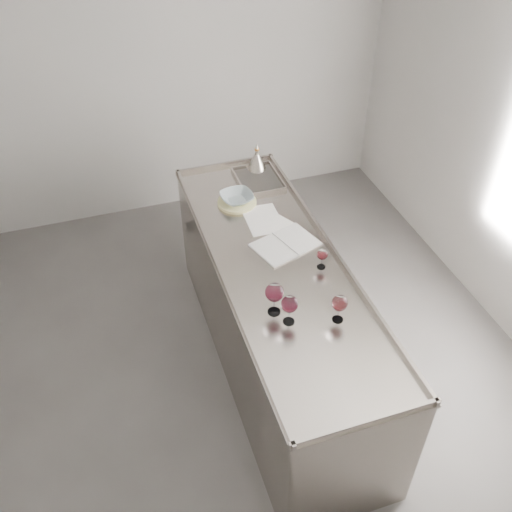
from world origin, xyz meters
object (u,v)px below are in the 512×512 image
object	(u,v)px
wine_glass_right	(340,304)
wine_funnel	(257,161)
wine_glass_middle	(290,305)
ceramic_bowl	(237,198)
notebook	(285,244)
wine_glass_left	(275,293)
wine_glass_small	(322,255)
counter	(277,316)

from	to	relation	value
wine_glass_right	wine_funnel	distance (m)	1.63
wine_glass_middle	ceramic_bowl	bearing A→B (deg)	87.26
notebook	ceramic_bowl	bearing A→B (deg)	88.78
wine_glass_right	wine_glass_left	bearing A→B (deg)	152.25
wine_glass_small	wine_funnel	bearing A→B (deg)	90.79
wine_glass_left	wine_glass_right	world-z (taller)	wine_glass_left
ceramic_bowl	wine_glass_middle	bearing A→B (deg)	-92.74
wine_glass_left	wine_glass_small	distance (m)	0.48
wine_glass_right	wine_glass_small	world-z (taller)	wine_glass_right
wine_glass_small	ceramic_bowl	xyz separation A→B (m)	(-0.29, 0.80, -0.05)
counter	wine_funnel	distance (m)	1.22
wine_glass_small	wine_glass_left	bearing A→B (deg)	-146.33
wine_glass_middle	ceramic_bowl	distance (m)	1.17
wine_glass_small	wine_funnel	size ratio (longest dim) A/B	0.62
wine_glass_left	wine_glass_right	size ratio (longest dim) A/B	1.19
wine_glass_small	wine_funnel	world-z (taller)	wine_funnel
wine_glass_left	wine_glass_middle	xyz separation A→B (m)	(0.05, -0.09, -0.01)
wine_glass_small	wine_funnel	xyz separation A→B (m)	(-0.02, 1.19, -0.03)
counter	notebook	distance (m)	0.51
wine_funnel	wine_glass_middle	bearing A→B (deg)	-102.03
wine_glass_left	wine_glass_small	size ratio (longest dim) A/B	1.54
wine_glass_left	ceramic_bowl	distance (m)	1.08
wine_glass_middle	ceramic_bowl	xyz separation A→B (m)	(0.06, 1.16, -0.08)
wine_glass_middle	ceramic_bowl	world-z (taller)	wine_glass_middle
ceramic_bowl	wine_funnel	xyz separation A→B (m)	(0.28, 0.39, 0.02)
wine_glass_right	counter	bearing A→B (deg)	105.04
wine_glass_left	wine_glass_middle	distance (m)	0.11
wine_glass_left	wine_glass_middle	world-z (taller)	wine_glass_left
wine_glass_middle	ceramic_bowl	size ratio (longest dim) A/B	0.83
wine_glass_middle	wine_glass_right	bearing A→B (deg)	-14.98
counter	wine_glass_left	xyz separation A→B (m)	(-0.17, -0.38, 0.61)
counter	wine_glass_right	size ratio (longest dim) A/B	13.95
counter	ceramic_bowl	size ratio (longest dim) A/B	10.86
notebook	wine_funnel	distance (m)	0.94
wine_glass_middle	wine_glass_right	xyz separation A→B (m)	(0.26, -0.07, -0.01)
counter	ceramic_bowl	xyz separation A→B (m)	(-0.06, 0.69, 0.52)
notebook	counter	bearing A→B (deg)	-141.71
wine_glass_left	notebook	bearing A→B (deg)	63.34
wine_glass_middle	wine_glass_right	world-z (taller)	wine_glass_middle
ceramic_bowl	notebook	bearing A→B (deg)	-73.41
wine_glass_right	wine_glass_small	bearing A→B (deg)	78.53
counter	wine_glass_small	xyz separation A→B (m)	(0.23, -0.11, 0.56)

